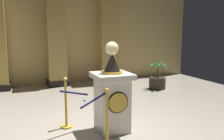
% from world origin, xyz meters
% --- Properties ---
extents(ground_plane, '(11.52, 11.52, 0.00)m').
position_xyz_m(ground_plane, '(0.00, 0.00, 0.00)').
color(ground_plane, '#9E9384').
extents(back_wall, '(11.52, 0.16, 3.56)m').
position_xyz_m(back_wall, '(0.00, 4.90, 1.78)').
color(back_wall, tan).
rests_on(back_wall, ground_plane).
extents(pedestal_clock, '(0.72, 0.72, 1.78)m').
position_xyz_m(pedestal_clock, '(0.33, -0.13, 0.71)').
color(pedestal_clock, silver).
rests_on(pedestal_clock, ground_plane).
extents(stanchion_near, '(0.24, 0.24, 1.06)m').
position_xyz_m(stanchion_near, '(-0.48, 0.38, 0.37)').
color(stanchion_near, gold).
rests_on(stanchion_near, ground_plane).
extents(stanchion_far, '(0.24, 0.24, 1.05)m').
position_xyz_m(stanchion_far, '(-0.02, -0.78, 0.37)').
color(stanchion_far, gold).
rests_on(stanchion_far, ground_plane).
extents(velvet_rope, '(0.83, 0.85, 0.22)m').
position_xyz_m(velvet_rope, '(-0.25, -0.20, 0.79)').
color(velvet_rope, '#141947').
extents(column_right, '(0.85, 0.85, 3.42)m').
position_xyz_m(column_right, '(1.99, 4.52, 1.70)').
color(column_right, black).
rests_on(column_right, ground_plane).
extents(column_centre_rear, '(0.78, 0.78, 3.42)m').
position_xyz_m(column_centre_rear, '(0.00, 4.52, 1.70)').
color(column_centre_rear, black).
rests_on(column_centre_rear, ground_plane).
extents(potted_palm_right, '(0.68, 0.63, 1.03)m').
position_xyz_m(potted_palm_right, '(3.12, 2.65, 0.29)').
color(potted_palm_right, '#2D2823').
rests_on(potted_palm_right, ground_plane).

